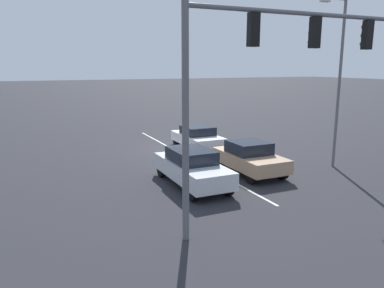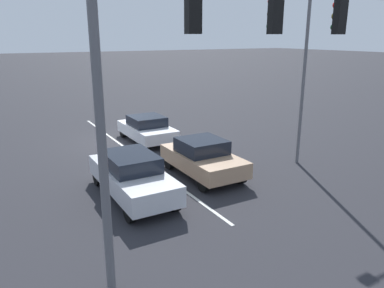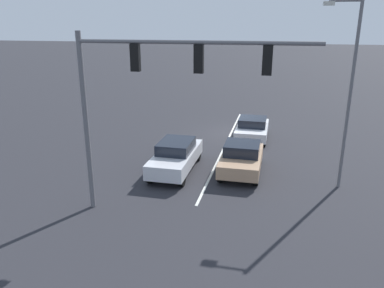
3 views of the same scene
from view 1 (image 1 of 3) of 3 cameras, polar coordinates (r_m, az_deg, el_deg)
name	(u,v)px [view 1 (image 1 of 3)]	position (r m, az deg, el deg)	size (l,w,h in m)	color
ground_plane	(171,148)	(23.30, -3.21, -0.67)	(240.00, 240.00, 0.00)	#28282D
lane_stripe_left_divider	(186,157)	(21.15, -0.86, -1.93)	(0.12, 16.77, 0.01)	silver
car_tan_leftlane_front	(249,157)	(17.98, 8.75, -2.01)	(1.94, 4.04, 1.52)	tan
car_silver_midlane_front	(192,167)	(15.95, -0.01, -3.52)	(1.80, 4.65, 1.58)	silver
car_white_leftlane_second	(198,137)	(23.08, 0.86, 1.04)	(1.94, 4.07, 1.40)	silver
traffic_signal_gantry	(267,61)	(11.62, 11.31, 12.30)	(8.53, 0.37, 6.95)	slate
street_lamp_left_shoulder	(338,74)	(19.71, 21.33, 9.96)	(1.54, 0.24, 8.21)	slate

